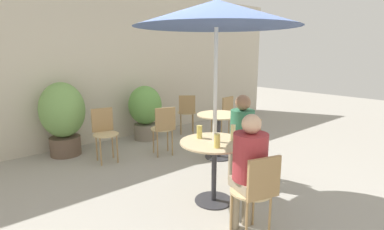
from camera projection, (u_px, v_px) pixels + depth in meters
ground_plane at (220, 202)px, 3.61m from camera, size 20.00×20.00×0.00m
storefront_wall at (97, 66)px, 5.74m from camera, size 10.00×0.06×3.00m
cafe_table_near at (214, 156)px, 3.51m from camera, size 0.81×0.81×0.75m
cafe_table_far at (219, 126)px, 5.00m from camera, size 0.74×0.74×0.75m
bistro_chair_0 at (257, 188)px, 2.77m from camera, size 0.42×0.44×0.86m
bistro_chair_1 at (246, 142)px, 4.18m from camera, size 0.43×0.42×0.86m
bistro_chair_2 at (224, 112)px, 6.21m from camera, size 0.41×0.42×0.86m
bistro_chair_3 at (104, 129)px, 4.88m from camera, size 0.41×0.43×0.86m
bistro_chair_4 at (164, 126)px, 5.08m from camera, size 0.43×0.44×0.86m
bistro_chair_5 at (187, 110)px, 6.43m from camera, size 0.46×0.46×0.86m
seated_person_0 at (249, 164)px, 2.86m from camera, size 0.36×0.38×1.21m
seated_person_1 at (242, 130)px, 4.02m from camera, size 0.36×0.33×1.21m
beer_glass_0 at (233, 133)px, 3.50m from camera, size 0.06×0.06×0.19m
beer_glass_1 at (199, 132)px, 3.59m from camera, size 0.07×0.07×0.16m
beer_glass_2 at (217, 141)px, 3.24m from camera, size 0.07×0.07×0.15m
potted_plant_0 at (63, 115)px, 5.10m from camera, size 0.74×0.74×1.27m
potted_plant_1 at (145, 110)px, 6.07m from camera, size 0.67×0.67×1.10m
umbrella at (217, 14)px, 3.17m from camera, size 1.79×1.79×2.31m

